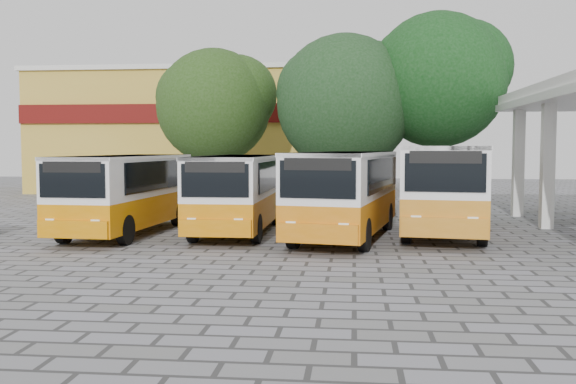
# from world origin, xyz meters

# --- Properties ---
(ground) EXTENTS (90.00, 90.00, 0.00)m
(ground) POSITION_xyz_m (0.00, 0.00, 0.00)
(ground) COLOR slate
(ground) RESTS_ON ground
(shophouse_block) EXTENTS (20.40, 10.40, 8.30)m
(shophouse_block) POSITION_xyz_m (-11.00, 25.99, 4.16)
(shophouse_block) COLOR gold
(shophouse_block) RESTS_ON ground
(bus_far_left) EXTENTS (2.77, 7.82, 2.77)m
(bus_far_left) POSITION_xyz_m (-7.41, 3.02, 1.61)
(bus_far_left) COLOR #D37800
(bus_far_left) RESTS_ON ground
(bus_centre_left) EXTENTS (2.40, 7.68, 2.76)m
(bus_centre_left) POSITION_xyz_m (-3.50, 3.72, 1.60)
(bus_centre_left) COLOR #CE7302
(bus_centre_left) RESTS_ON ground
(bus_centre_right) EXTENTS (3.84, 8.40, 2.90)m
(bus_centre_right) POSITION_xyz_m (0.32, 2.72, 1.68)
(bus_centre_right) COLOR #C96D09
(bus_centre_right) RESTS_ON ground
(bus_far_right) EXTENTS (3.77, 8.90, 3.10)m
(bus_far_right) POSITION_xyz_m (3.81, 4.30, 1.80)
(bus_far_right) COLOR #C57717
(bus_far_right) RESTS_ON ground
(tree_left) EXTENTS (6.53, 6.22, 8.42)m
(tree_left) POSITION_xyz_m (-6.94, 15.73, 5.51)
(tree_left) COLOR #3A200F
(tree_left) RESTS_ON ground
(tree_middle) EXTENTS (7.23, 6.88, 8.74)m
(tree_middle) POSITION_xyz_m (0.20, 13.76, 5.53)
(tree_middle) COLOR #3A2615
(tree_middle) RESTS_ON ground
(tree_right) EXTENTS (7.07, 6.74, 9.78)m
(tree_right) POSITION_xyz_m (4.82, 14.06, 6.63)
(tree_right) COLOR black
(tree_right) RESTS_ON ground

